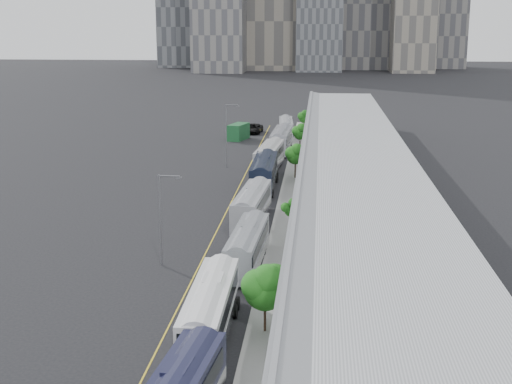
# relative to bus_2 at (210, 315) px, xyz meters

# --- Properties ---
(sidewalk) EXTENTS (10.00, 170.00, 0.12)m
(sidewalk) POSITION_rel_bus_2_xyz_m (7.32, 22.68, -1.53)
(sidewalk) COLOR gray
(sidewalk) RESTS_ON ground
(lane_line) EXTENTS (0.12, 160.00, 0.02)m
(lane_line) POSITION_rel_bus_2_xyz_m (-3.18, 22.68, -1.58)
(lane_line) COLOR gold
(lane_line) RESTS_ON ground
(depot) EXTENTS (12.45, 160.40, 7.20)m
(depot) POSITION_rel_bus_2_xyz_m (11.31, 22.68, 1.93)
(depot) COLOR gray
(depot) RESTS_ON ground
(bus_2) EXTENTS (2.87, 12.91, 3.76)m
(bus_2) POSITION_rel_bus_2_xyz_m (0.00, 0.00, 0.00)
(bus_2) COLOR silver
(bus_2) RESTS_ON ground
(bus_3) EXTENTS (2.95, 12.17, 3.53)m
(bus_3) POSITION_rel_bus_2_xyz_m (1.05, 14.60, -0.10)
(bus_3) COLOR gray
(bus_3) RESTS_ON ground
(bus_4) EXTENTS (3.30, 12.83, 3.71)m
(bus_4) POSITION_rel_bus_2_xyz_m (0.11, 28.47, -0.02)
(bus_4) COLOR #9A9CA3
(bus_4) RESTS_ON ground
(bus_5) EXTENTS (3.04, 13.75, 4.01)m
(bus_5) POSITION_rel_bus_2_xyz_m (0.14, 44.81, 0.11)
(bus_5) COLOR black
(bus_5) RESTS_ON ground
(bus_6) EXTENTS (3.67, 13.42, 3.88)m
(bus_6) POSITION_rel_bus_2_xyz_m (-0.01, 56.42, 0.05)
(bus_6) COLOR #BBBBBD
(bus_6) RESTS_ON ground
(bus_7) EXTENTS (3.20, 13.60, 3.95)m
(bus_7) POSITION_rel_bus_2_xyz_m (0.90, 71.72, 0.08)
(bus_7) COLOR gray
(bus_7) RESTS_ON ground
(bus_8) EXTENTS (3.22, 12.44, 3.60)m
(bus_8) POSITION_rel_bus_2_xyz_m (0.94, 86.64, -0.07)
(bus_8) COLOR #A5A7AF
(bus_8) RESTS_ON ground
(tree_1) EXTENTS (2.98, 2.98, 5.11)m
(tree_1) POSITION_rel_bus_2_xyz_m (3.63, 0.97, 2.02)
(tree_1) COLOR black
(tree_1) RESTS_ON ground
(tree_2) EXTENTS (1.24, 1.24, 4.00)m
(tree_2) POSITION_rel_bus_2_xyz_m (4.50, 21.98, 1.70)
(tree_2) COLOR black
(tree_2) RESTS_ON ground
(tree_3) EXTENTS (2.43, 2.43, 4.79)m
(tree_3) POSITION_rel_bus_2_xyz_m (3.91, 51.14, 1.98)
(tree_3) COLOR black
(tree_3) RESTS_ON ground
(tree_4) EXTENTS (2.20, 2.20, 4.95)m
(tree_4) POSITION_rel_bus_2_xyz_m (4.02, 69.57, 2.24)
(tree_4) COLOR black
(tree_4) RESTS_ON ground
(tree_5) EXTENTS (2.10, 2.10, 4.03)m
(tree_5) POSITION_rel_bus_2_xyz_m (4.07, 95.19, 1.38)
(tree_5) COLOR black
(tree_5) RESTS_ON ground
(street_lamp_near) EXTENTS (2.04, 0.22, 8.16)m
(street_lamp_near) POSITION_rel_bus_2_xyz_m (-6.28, 14.07, 3.17)
(street_lamp_near) COLOR #59595E
(street_lamp_near) RESTS_ON ground
(street_lamp_far) EXTENTS (2.04, 0.22, 9.30)m
(street_lamp_far) POSITION_rel_bus_2_xyz_m (-6.34, 58.31, 3.76)
(street_lamp_far) COLOR #59595E
(street_lamp_far) RESTS_ON ground
(shipping_container) EXTENTS (3.75, 5.82, 2.89)m
(shipping_container) POSITION_rel_bus_2_xyz_m (-7.61, 83.81, -0.14)
(shipping_container) COLOR #164925
(shipping_container) RESTS_ON ground
(suv) EXTENTS (3.45, 6.57, 1.77)m
(suv) POSITION_rel_bus_2_xyz_m (-5.59, 92.02, -0.71)
(suv) COLOR black
(suv) RESTS_ON ground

